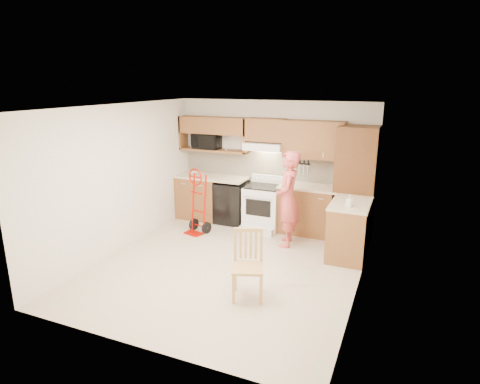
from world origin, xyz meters
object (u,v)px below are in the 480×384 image
Objects in this scene: person at (288,199)px; hand_truck at (196,204)px; range at (262,204)px; dining_chair at (248,266)px; microwave at (207,141)px.

hand_truck is at bearing -99.05° from person.
person reaches higher than range.
person is at bearing 70.99° from dining_chair.
person is at bearing -40.60° from range.
range is at bearing -15.58° from microwave.
dining_chair is at bearing -74.38° from range.
dining_chair is at bearing -30.73° from hand_truck.
range is (1.35, -0.29, -1.13)m from microwave.
person is (2.03, -0.87, -0.80)m from microwave.
person is at bearing 18.83° from hand_truck.
range is at bearing -143.39° from person.
microwave reaches higher than range.
person is (0.68, -0.58, 0.34)m from range.
hand_truck is (0.25, -0.99, -1.07)m from microwave.
hand_truck is 1.24× the size of dining_chair.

